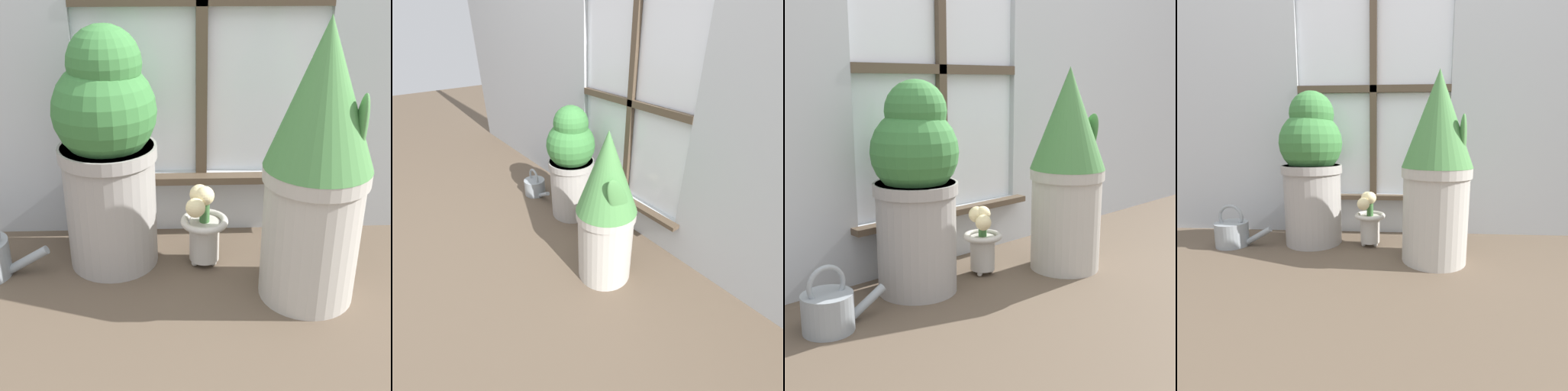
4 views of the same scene
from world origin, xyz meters
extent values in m
plane|color=brown|center=(0.00, 0.00, 0.00)|extent=(10.00, 10.00, 0.00)
cube|color=#B2B7BC|center=(0.00, 0.70, 0.11)|extent=(0.79, 0.05, 0.21)
cube|color=white|center=(0.00, 0.71, 0.76)|extent=(0.79, 0.02, 1.10)
cube|color=#4C3D2D|center=(0.00, 0.68, 0.76)|extent=(0.04, 0.02, 1.10)
cube|color=#4C3D2D|center=(0.00, 0.68, 0.76)|extent=(0.79, 0.02, 0.04)
cube|color=#4C3D2D|center=(0.00, 0.65, 0.20)|extent=(0.85, 0.06, 0.02)
cylinder|color=#9E9993|center=(-0.28, 0.48, 0.19)|extent=(0.27, 0.27, 0.38)
cylinder|color=#9E9993|center=(-0.28, 0.48, 0.37)|extent=(0.29, 0.29, 0.04)
cylinder|color=#38281E|center=(-0.28, 0.48, 0.38)|extent=(0.25, 0.25, 0.01)
sphere|color=#387538|center=(-0.28, 0.48, 0.49)|extent=(0.30, 0.30, 0.30)
sphere|color=#387538|center=(-0.27, 0.48, 0.62)|extent=(0.21, 0.21, 0.21)
ellipsoid|color=#387538|center=(-0.36, 0.52, 0.47)|extent=(0.09, 0.13, 0.16)
cylinder|color=#B7B2A8|center=(0.28, 0.28, 0.20)|extent=(0.27, 0.27, 0.39)
cylinder|color=#B7B2A8|center=(0.28, 0.28, 0.37)|extent=(0.28, 0.28, 0.04)
cylinder|color=#38281E|center=(0.28, 0.28, 0.39)|extent=(0.24, 0.24, 0.01)
cone|color=#477F42|center=(0.28, 0.28, 0.58)|extent=(0.28, 0.28, 0.38)
ellipsoid|color=#477F42|center=(0.37, 0.27, 0.49)|extent=(0.06, 0.17, 0.25)
sphere|color=#BCB7AD|center=(0.00, 0.49, 0.01)|extent=(0.02, 0.02, 0.02)
sphere|color=#BCB7AD|center=(-0.03, 0.43, 0.01)|extent=(0.02, 0.02, 0.02)
sphere|color=#BCB7AD|center=(0.03, 0.43, 0.01)|extent=(0.02, 0.02, 0.02)
cylinder|color=#BCB7AD|center=(0.00, 0.45, 0.08)|extent=(0.09, 0.09, 0.13)
torus|color=#BCB7AD|center=(0.00, 0.45, 0.15)|extent=(0.15, 0.15, 0.02)
cylinder|color=#386633|center=(0.00, 0.45, 0.18)|extent=(0.03, 0.03, 0.07)
sphere|color=beige|center=(0.00, 0.45, 0.23)|extent=(0.06, 0.06, 0.06)
sphere|color=beige|center=(-0.01, 0.47, 0.23)|extent=(0.06, 0.06, 0.06)
sphere|color=beige|center=(-0.03, 0.42, 0.21)|extent=(0.06, 0.06, 0.06)
cylinder|color=gray|center=(-0.66, 0.40, 0.06)|extent=(0.15, 0.15, 0.12)
cylinder|color=gray|center=(-0.53, 0.40, 0.05)|extent=(0.13, 0.03, 0.09)
torus|color=gray|center=(-0.66, 0.40, 0.14)|extent=(0.12, 0.02, 0.12)
camera|label=1|loc=(-0.08, -1.00, 0.93)|focal=50.00mm
camera|label=2|loc=(1.16, -0.50, 1.16)|focal=28.00mm
camera|label=3|loc=(-1.35, -0.98, 0.72)|focal=50.00mm
camera|label=4|loc=(0.11, -0.95, 0.50)|focal=28.00mm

